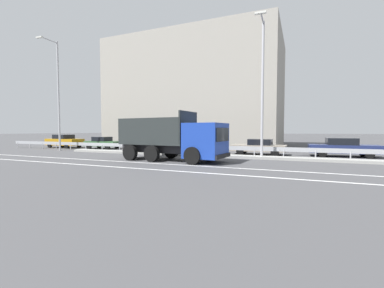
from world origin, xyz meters
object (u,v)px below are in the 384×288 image
(street_lamp_1, at_px, (262,84))
(parked_car_0, at_px, (64,141))
(parked_car_1, at_px, (103,143))
(parked_car_2, at_px, (150,143))
(parked_car_3, at_px, (197,145))
(church_tower, at_px, (243,112))
(parked_car_5, at_px, (343,147))
(parked_car_4, at_px, (259,147))
(dump_truck, at_px, (184,142))
(street_lamp_0, at_px, (57,91))
(median_road_sign, at_px, (161,139))

(street_lamp_1, xyz_separation_m, parked_car_0, (-22.75, 3.22, -4.48))
(parked_car_1, height_order, parked_car_2, parked_car_2)
(street_lamp_1, relative_size, parked_car_3, 2.08)
(street_lamp_1, relative_size, church_tower, 0.82)
(parked_car_1, relative_size, parked_car_3, 0.87)
(parked_car_1, height_order, parked_car_3, parked_car_1)
(parked_car_5, bearing_deg, parked_car_4, -86.14)
(dump_truck, height_order, parked_car_2, dump_truck)
(street_lamp_0, bearing_deg, parked_car_1, 61.63)
(parked_car_3, distance_m, parked_car_4, 5.67)
(parked_car_0, xyz_separation_m, church_tower, (15.91, 23.58, 4.49))
(parked_car_1, bearing_deg, dump_truck, 58.61)
(parked_car_2, xyz_separation_m, church_tower, (4.56, 23.19, 4.57))
(median_road_sign, relative_size, street_lamp_0, 0.23)
(dump_truck, distance_m, parked_car_0, 19.49)
(dump_truck, bearing_deg, parked_car_1, -113.96)
(parked_car_3, bearing_deg, church_tower, 178.69)
(street_lamp_1, bearing_deg, parked_car_2, 162.45)
(parked_car_4, bearing_deg, parked_car_0, 90.27)
(street_lamp_0, xyz_separation_m, parked_car_5, (25.05, 4.03, -5.10))
(dump_truck, distance_m, median_road_sign, 5.06)
(parked_car_5, bearing_deg, parked_car_0, -91.05)
(median_road_sign, relative_size, parked_car_3, 0.54)
(street_lamp_0, bearing_deg, parked_car_3, 15.28)
(median_road_sign, xyz_separation_m, street_lamp_0, (-11.46, -0.28, 4.50))
(parked_car_1, bearing_deg, parked_car_0, -88.06)
(parked_car_0, relative_size, parked_car_1, 1.18)
(parked_car_4, relative_size, parked_car_5, 0.89)
(dump_truck, bearing_deg, parked_car_0, -105.34)
(median_road_sign, bearing_deg, street_lamp_1, -0.50)
(parked_car_1, xyz_separation_m, parked_car_2, (6.06, -0.05, 0.03))
(parked_car_4, bearing_deg, parked_car_5, -83.45)
(street_lamp_0, bearing_deg, median_road_sign, 1.38)
(street_lamp_0, bearing_deg, dump_truck, -12.03)
(parked_car_3, bearing_deg, median_road_sign, -31.09)
(parked_car_3, distance_m, church_tower, 23.83)
(parked_car_2, bearing_deg, church_tower, -14.13)
(street_lamp_0, relative_size, street_lamp_1, 1.12)
(dump_truck, bearing_deg, street_lamp_1, 132.27)
(median_road_sign, xyz_separation_m, parked_car_0, (-14.66, 3.15, -0.55))
(parked_car_1, distance_m, parked_car_3, 11.18)
(median_road_sign, height_order, parked_car_3, median_road_sign)
(parked_car_1, bearing_deg, parked_car_4, 85.47)
(parked_car_4, distance_m, parked_car_5, 6.15)
(parked_car_2, bearing_deg, parked_car_5, -92.28)
(parked_car_2, bearing_deg, parked_car_3, -95.08)
(dump_truck, height_order, parked_car_5, dump_truck)
(median_road_sign, bearing_deg, parked_car_0, 167.89)
(parked_car_1, height_order, parked_car_4, parked_car_1)
(street_lamp_1, relative_size, parked_car_0, 2.03)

